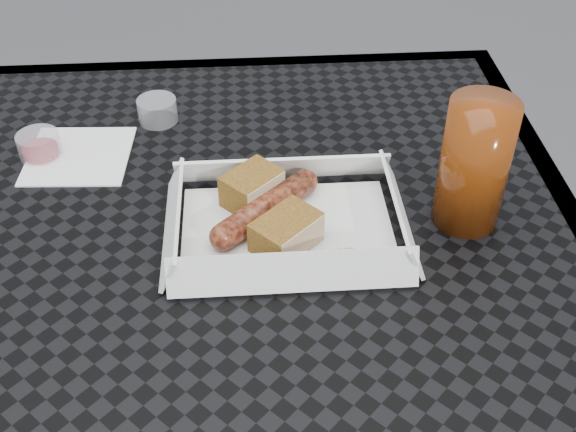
% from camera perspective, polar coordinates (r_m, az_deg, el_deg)
% --- Properties ---
extents(patio_table, '(0.80, 0.80, 0.74)m').
position_cam_1_polar(patio_table, '(0.80, -5.41, -6.11)').
color(patio_table, black).
rests_on(patio_table, ground).
extents(food_tray, '(0.22, 0.15, 0.00)m').
position_cam_1_polar(food_tray, '(0.76, -0.05, -1.13)').
color(food_tray, white).
rests_on(food_tray, patio_table).
extents(bratwurst, '(0.12, 0.11, 0.03)m').
position_cam_1_polar(bratwurst, '(0.76, -1.77, 0.62)').
color(bratwurst, brown).
rests_on(bratwurst, food_tray).
extents(bread_near, '(0.07, 0.07, 0.04)m').
position_cam_1_polar(bread_near, '(0.78, -2.87, 2.23)').
color(bread_near, olive).
rests_on(bread_near, food_tray).
extents(bread_far, '(0.08, 0.08, 0.03)m').
position_cam_1_polar(bread_far, '(0.73, -0.15, -1.28)').
color(bread_far, olive).
rests_on(bread_far, food_tray).
extents(veg_garnish, '(0.03, 0.03, 0.00)m').
position_cam_1_polar(veg_garnish, '(0.73, 4.89, -3.19)').
color(veg_garnish, '#FE3E0B').
rests_on(veg_garnish, food_tray).
extents(napkin, '(0.13, 0.13, 0.00)m').
position_cam_1_polar(napkin, '(0.90, -16.19, 4.61)').
color(napkin, white).
rests_on(napkin, patio_table).
extents(condiment_cup_sauce, '(0.05, 0.05, 0.03)m').
position_cam_1_polar(condiment_cup_sauce, '(0.91, -19.06, 5.29)').
color(condiment_cup_sauce, maroon).
rests_on(condiment_cup_sauce, patio_table).
extents(condiment_cup_empty, '(0.05, 0.05, 0.03)m').
position_cam_1_polar(condiment_cup_empty, '(0.94, -10.28, 8.23)').
color(condiment_cup_empty, silver).
rests_on(condiment_cup_empty, patio_table).
extents(drink_glass, '(0.07, 0.07, 0.14)m').
position_cam_1_polar(drink_glass, '(0.76, 14.51, 3.98)').
color(drink_glass, '#612608').
rests_on(drink_glass, patio_table).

